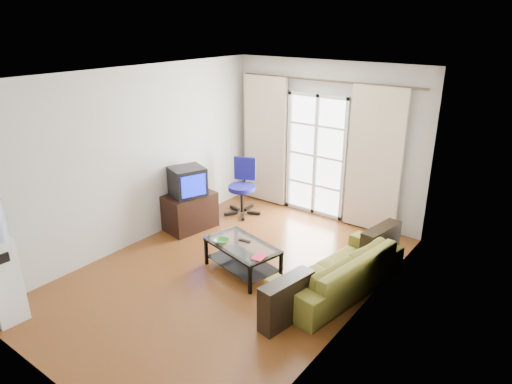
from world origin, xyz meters
TOP-DOWN VIEW (x-y plane):
  - floor at (0.00, 0.00)m, footprint 5.20×5.20m
  - ceiling at (0.00, 0.00)m, footprint 5.20×5.20m
  - wall_back at (0.00, 2.60)m, footprint 3.60×0.02m
  - wall_front at (0.00, -2.60)m, footprint 3.60×0.02m
  - wall_left at (-1.80, 0.00)m, footprint 0.02×5.20m
  - wall_right at (1.80, 0.00)m, footprint 0.02×5.20m
  - french_door at (-0.15, 2.54)m, footprint 1.16×0.06m
  - curtain_rod at (0.00, 2.50)m, footprint 3.30×0.04m
  - curtain_left at (-1.20, 2.48)m, footprint 0.90×0.07m
  - curtain_right at (0.95, 2.48)m, footprint 0.90×0.07m
  - radiator at (0.80, 2.50)m, footprint 0.64×0.12m
  - sofa at (1.38, 0.54)m, footprint 2.21×1.40m
  - coffee_table at (0.11, 0.14)m, footprint 1.16×0.82m
  - bowl at (-0.15, 0.01)m, footprint 0.24×0.24m
  - book at (0.44, -0.03)m, footprint 0.19×0.24m
  - remote at (0.08, 0.23)m, footprint 0.18×0.07m
  - tv_stand at (-1.49, 0.73)m, footprint 0.68×0.91m
  - crt_tv at (-1.49, 0.71)m, footprint 0.64×0.65m
  - task_chair at (-1.17, 1.76)m, footprint 0.90×0.90m

SIDE VIEW (x-z plane):
  - floor at x=0.00m, z-range 0.00..0.00m
  - coffee_table at x=0.11m, z-range 0.06..0.49m
  - sofa at x=1.38m, z-range 0.00..0.57m
  - task_chair at x=-1.17m, z-range -0.21..0.80m
  - tv_stand at x=-1.49m, z-range 0.00..0.60m
  - radiator at x=0.80m, z-range 0.01..0.65m
  - remote at x=0.08m, z-range 0.43..0.45m
  - book at x=0.44m, z-range 0.43..0.45m
  - bowl at x=-0.15m, z-range 0.43..0.47m
  - crt_tv at x=-1.49m, z-range 0.60..1.08m
  - french_door at x=-0.15m, z-range 0.00..2.15m
  - curtain_left at x=-1.20m, z-range 0.02..2.38m
  - curtain_right at x=0.95m, z-range 0.02..2.38m
  - wall_back at x=0.00m, z-range 0.00..2.70m
  - wall_front at x=0.00m, z-range 0.00..2.70m
  - wall_left at x=-1.80m, z-range 0.00..2.70m
  - wall_right at x=1.80m, z-range 0.00..2.70m
  - curtain_rod at x=0.00m, z-range 2.36..2.40m
  - ceiling at x=0.00m, z-range 2.70..2.70m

